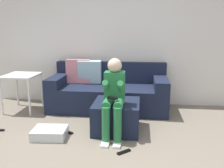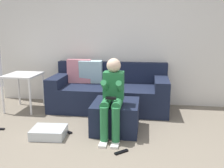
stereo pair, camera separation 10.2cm
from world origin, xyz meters
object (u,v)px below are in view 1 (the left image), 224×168
Objects in this scene: person_seated at (114,94)px; remote_by_storage_bin at (68,132)px; couch_sectional at (108,92)px; ottoman at (117,116)px; side_table at (22,80)px; storage_bin at (50,133)px; remote_near_ottoman at (124,152)px.

person_seated is 6.60× the size of remote_by_storage_bin.
couch_sectional reaches higher than remote_by_storage_bin.
person_seated is at bearing -95.37° from ottoman.
person_seated reaches higher than remote_by_storage_bin.
side_table is 4.07× the size of remote_by_storage_bin.
couch_sectional reaches higher than storage_bin.
remote_near_ottoman is (1.06, -0.32, -0.06)m from storage_bin.
remote_by_storage_bin is at bearing -109.18° from couch_sectional.
side_table reaches higher than remote_by_storage_bin.
couch_sectional is at bearing 105.12° from ottoman.
storage_bin reaches higher than remote_near_ottoman.
side_table is (-1.82, 0.73, 0.36)m from ottoman.
ottoman reaches higher than storage_bin.
person_seated is at bearing 68.54° from remote_near_ottoman.
side_table is at bearing 152.49° from person_seated.
couch_sectional is 1.78m from remote_near_ottoman.
ottoman is 4.28× the size of remote_by_storage_bin.
ottoman is 2.00m from side_table.
storage_bin is at bearing -169.24° from person_seated.
couch_sectional is at bearing 9.91° from side_table.
couch_sectional is at bearing 101.73° from person_seated.
side_table is at bearing 102.55° from remote_near_ottoman.
couch_sectional is 3.20× the size of side_table.
side_table is at bearing -170.09° from couch_sectional.
person_seated reaches higher than couch_sectional.
couch_sectional is at bearing 65.41° from storage_bin.
side_table reaches higher than ottoman.
side_table is (-1.55, -0.27, 0.26)m from couch_sectional.
ottoman is 0.75m from remote_by_storage_bin.
person_seated reaches higher than remote_near_ottoman.
storage_bin is at bearing -114.59° from couch_sectional.
person_seated is 2.03m from side_table.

